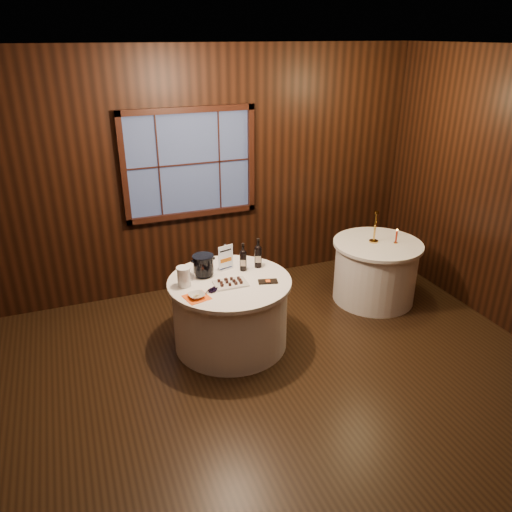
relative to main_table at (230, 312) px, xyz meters
name	(u,v)px	position (x,y,z in m)	size (l,w,h in m)	color
ground	(266,401)	(0.00, -1.00, -0.39)	(6.00, 6.00, 0.00)	black
back_wall	(190,172)	(0.00, 1.48, 1.16)	(6.00, 0.10, 3.00)	black
main_table	(230,312)	(0.00, 0.00, 0.00)	(1.28, 1.28, 0.77)	white
side_table	(375,271)	(2.00, 0.30, 0.00)	(1.08, 1.08, 0.77)	white
sign_stand	(225,261)	(0.05, 0.27, 0.48)	(0.17, 0.12, 0.29)	silver
port_bottle_left	(243,259)	(0.21, 0.17, 0.52)	(0.07, 0.09, 0.31)	black
port_bottle_right	(258,255)	(0.39, 0.19, 0.53)	(0.08, 0.09, 0.33)	black
ice_bucket	(203,265)	(-0.22, 0.20, 0.50)	(0.22, 0.22, 0.23)	black
chocolate_plate	(231,283)	(-0.02, -0.09, 0.40)	(0.33, 0.23, 0.05)	silver
chocolate_box	(268,282)	(0.35, -0.19, 0.39)	(0.20, 0.10, 0.02)	black
grape_bunch	(214,290)	(-0.22, -0.19, 0.40)	(0.18, 0.11, 0.04)	black
glass_pitcher	(184,277)	(-0.46, 0.04, 0.49)	(0.19, 0.14, 0.21)	white
orange_napkin	(197,297)	(-0.41, -0.24, 0.38)	(0.22, 0.22, 0.00)	#FF5915
cracker_bowl	(197,295)	(-0.41, -0.24, 0.41)	(0.15, 0.15, 0.04)	silver
brass_candlestick	(375,231)	(1.96, 0.34, 0.52)	(0.11, 0.11, 0.39)	gold
red_candle	(396,238)	(2.19, 0.21, 0.46)	(0.05, 0.05, 0.18)	gold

